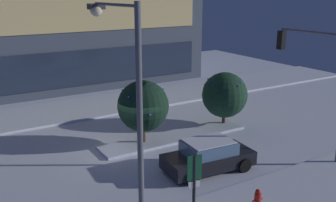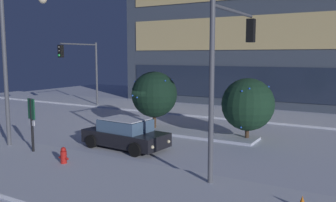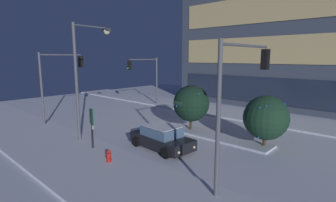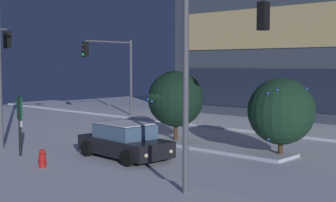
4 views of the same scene
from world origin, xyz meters
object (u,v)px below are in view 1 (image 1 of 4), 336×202
(street_lamp_arched, at_px, (126,87))
(decorated_tree_median, at_px, (143,106))
(traffic_light_corner_near_right, at_px, (316,69))
(car_near, at_px, (208,156))
(decorated_tree_left_of_median, at_px, (225,95))
(fire_hydrant, at_px, (257,199))
(parking_info_sign, at_px, (194,180))

(street_lamp_arched, relative_size, decorated_tree_median, 2.20)
(traffic_light_corner_near_right, bearing_deg, car_near, 79.86)
(decorated_tree_median, bearing_deg, decorated_tree_left_of_median, 1.99)
(street_lamp_arched, distance_m, fire_hydrant, 6.92)
(car_near, relative_size, street_lamp_arched, 0.56)
(traffic_light_corner_near_right, relative_size, decorated_tree_left_of_median, 1.90)
(traffic_light_corner_near_right, distance_m, fire_hydrant, 7.90)
(fire_hydrant, distance_m, decorated_tree_median, 8.41)
(fire_hydrant, xyz_separation_m, decorated_tree_left_of_median, (5.11, 8.38, 1.57))
(street_lamp_arched, xyz_separation_m, parking_info_sign, (2.11, -1.02, -3.50))
(fire_hydrant, bearing_deg, traffic_light_corner_near_right, 23.52)
(car_near, bearing_deg, street_lamp_arched, -153.52)
(parking_info_sign, height_order, decorated_tree_left_of_median, decorated_tree_left_of_median)
(car_near, xyz_separation_m, decorated_tree_median, (-1.12, 4.45, 1.50))
(traffic_light_corner_near_right, xyz_separation_m, street_lamp_arched, (-10.92, -1.06, 0.68))
(car_near, bearing_deg, traffic_light_corner_near_right, -5.87)
(decorated_tree_left_of_median, bearing_deg, fire_hydrant, -121.35)
(street_lamp_arched, height_order, decorated_tree_left_of_median, street_lamp_arched)
(parking_info_sign, distance_m, decorated_tree_median, 7.82)
(car_near, xyz_separation_m, fire_hydrant, (-0.40, -3.73, -0.31))
(parking_info_sign, height_order, decorated_tree_median, decorated_tree_median)
(parking_info_sign, xyz_separation_m, decorated_tree_left_of_median, (7.73, 7.77, 0.29))
(decorated_tree_left_of_median, bearing_deg, traffic_light_corner_near_right, -79.27)
(traffic_light_corner_near_right, bearing_deg, fire_hydrant, 113.52)
(car_near, height_order, decorated_tree_median, decorated_tree_median)
(traffic_light_corner_near_right, relative_size, decorated_tree_median, 1.78)
(car_near, distance_m, decorated_tree_median, 4.83)
(parking_info_sign, bearing_deg, decorated_tree_left_of_median, -32.73)
(traffic_light_corner_near_right, relative_size, parking_info_sign, 2.46)
(traffic_light_corner_near_right, xyz_separation_m, parking_info_sign, (-8.81, -2.08, -2.82))
(car_near, height_order, traffic_light_corner_near_right, traffic_light_corner_near_right)
(street_lamp_arched, xyz_separation_m, decorated_tree_median, (4.01, 6.55, -2.97))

